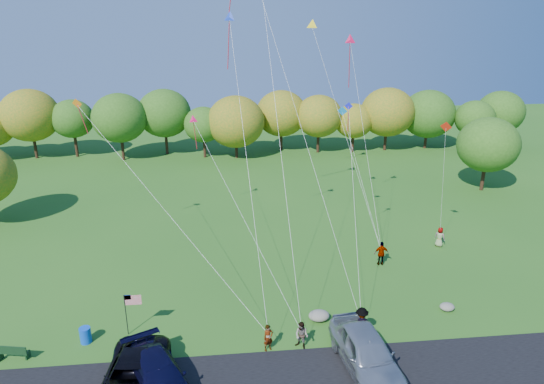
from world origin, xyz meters
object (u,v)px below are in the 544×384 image
Objects in this scene: minivan_dark at (132,379)px; flyer_a at (268,338)px; flyer_c at (361,324)px; park_bench at (13,352)px; flyer_e at (440,237)px; trash_barrel at (85,335)px; minivan_silver at (366,352)px; flyer_b at (302,335)px; minivan_navy at (159,379)px; flyer_d at (381,253)px.

flyer_a is at bearing 25.40° from minivan_dark.
flyer_a is 0.79× the size of flyer_c.
flyer_e is at bearing 31.91° from park_bench.
park_bench is at bearing 61.91° from flyer_e.
minivan_silver is at bearing -14.36° from trash_barrel.
minivan_silver reaches higher than flyer_b.
park_bench is 1.77× the size of trash_barrel.
minivan_dark reaches higher than flyer_b.
park_bench is (-18.26, 0.14, -0.49)m from flyer_c.
flyer_c is at bearing -19.26° from flyer_a.
flyer_c is at bearing 44.57° from flyer_b.
minivan_dark is 3.08× the size of flyer_c.
flyer_a is at bearing 150.03° from minivan_silver.
flyer_c reaches higher than flyer_e.
minivan_navy is 5.99m from flyer_a.
flyer_e reaches higher than park_bench.
flyer_c is 1.23× the size of flyer_e.
flyer_a is 12.30m from flyer_d.
minivan_dark reaches higher than trash_barrel.
trash_barrel is at bearing 131.82° from minivan_dark.
minivan_dark is 18.99m from flyer_d.
flyer_a is at bearing -142.71° from flyer_b.
minivan_silver is 3.24× the size of flyer_d.
minivan_dark is at bearing 15.13° from flyer_c.
minivan_navy is 7.63m from flyer_b.
minivan_dark is 3.81× the size of flyer_b.
flyer_b is at bearing 9.08° from park_bench.
flyer_d is (4.20, 10.51, -0.15)m from minivan_silver.
flyer_e is 1.74× the size of trash_barrel.
flyer_d is at bearing 61.48° from minivan_silver.
minivan_navy is 3.72× the size of flyer_a.
flyer_d is 5.90m from flyer_e.
trash_barrel is at bearing 29.78° from park_bench.
flyer_d reaches higher than park_bench.
flyer_d is (3.75, 8.06, -0.06)m from flyer_c.
flyer_c is 1.07× the size of flyer_d.
flyer_c is at bearing -9.17° from minivan_navy.
flyer_c is 18.27m from park_bench.
park_bench is (-7.75, 3.21, -0.41)m from minivan_navy.
minivan_silver is at bearing -21.89° from minivan_navy.
flyer_c is at bearing -4.83° from trash_barrel.
minivan_navy reaches higher than flyer_e.
flyer_a is 17.96m from flyer_e.
minivan_navy reaches higher than flyer_a.
flyer_e is at bearing 20.93° from trash_barrel.
minivan_navy is 3.67× the size of flyer_b.
flyer_b is 3.39m from flyer_c.
park_bench is (-22.02, -7.92, -0.42)m from flyer_d.
park_bench is at bearing 153.47° from flyer_a.
flyer_a is 1.70× the size of trash_barrel.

